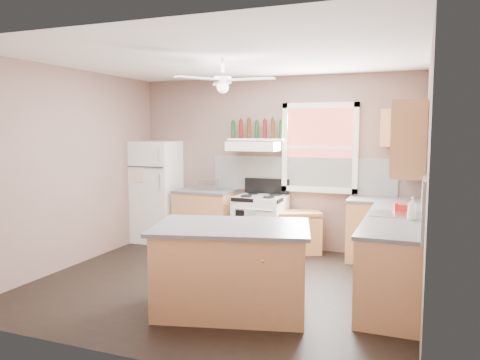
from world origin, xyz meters
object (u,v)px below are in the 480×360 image
at_px(refrigerator, 156,191).
at_px(stove, 261,223).
at_px(cart, 299,232).
at_px(island, 232,270).
at_px(toaster, 209,185).

bearing_deg(refrigerator, stove, -2.28).
height_order(cart, island, island).
xyz_separation_m(refrigerator, toaster, (0.99, 0.00, 0.15)).
height_order(toaster, island, toaster).
xyz_separation_m(stove, cart, (0.58, 0.10, -0.11)).
height_order(refrigerator, toaster, refrigerator).
bearing_deg(refrigerator, toaster, -1.94).
bearing_deg(refrigerator, cart, 0.08).
height_order(refrigerator, stove, refrigerator).
xyz_separation_m(toaster, stove, (0.88, -0.01, -0.56)).
xyz_separation_m(cart, island, (-0.08, -2.49, 0.11)).
bearing_deg(cart, refrigerator, 157.46).
distance_m(toaster, island, 2.82).
height_order(toaster, cart, toaster).
bearing_deg(stove, island, -75.90).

